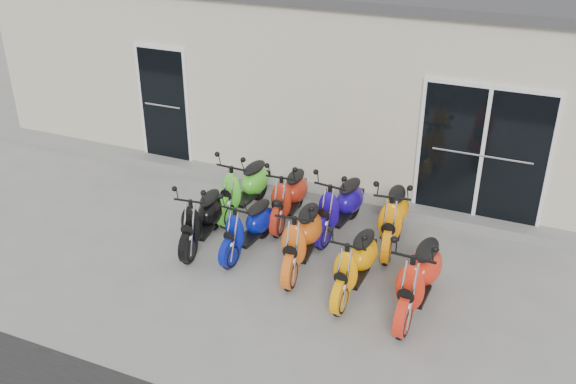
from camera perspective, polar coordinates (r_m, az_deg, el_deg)
name	(u,v)px	position (r m, az deg, el deg)	size (l,w,h in m)	color
ground	(272,253)	(9.65, -1.43, -5.46)	(80.00, 80.00, 0.00)	gray
building	(377,62)	(13.52, 7.94, 11.40)	(14.00, 6.00, 3.20)	beige
front_step	(320,193)	(11.24, 2.89, -0.05)	(14.00, 0.40, 0.15)	gray
door_left	(164,102)	(12.28, -10.95, 7.89)	(1.07, 0.08, 2.22)	black
door_right	(483,151)	(10.35, 16.94, 3.53)	(2.02, 0.08, 2.22)	black
scooter_front_black	(201,211)	(9.66, -7.71, -1.73)	(0.57, 1.55, 1.15)	black
scooter_front_blue	(248,220)	(9.43, -3.61, -2.50)	(0.53, 1.47, 1.09)	#071494
scooter_front_orange_a	(302,229)	(9.02, 1.24, -3.33)	(0.61, 1.69, 1.25)	orange
scooter_front_orange_b	(355,256)	(8.56, 6.01, -5.64)	(0.57, 1.58, 1.16)	#FF9F04
scooter_front_red	(419,269)	(8.31, 11.59, -6.69)	(0.63, 1.74, 1.29)	red
scooter_back_green	(244,180)	(10.49, -3.95, 1.10)	(0.60, 1.64, 1.21)	#53E42E
scooter_back_red	(289,189)	(10.23, 0.08, 0.29)	(0.57, 1.58, 1.17)	#B42813
scooter_back_blue	(340,198)	(9.92, 4.66, -0.58)	(0.59, 1.63, 1.21)	#1B0891
scooter_back_yellow	(394,209)	(9.69, 9.38, -1.47)	(0.61, 1.67, 1.23)	#FF9205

